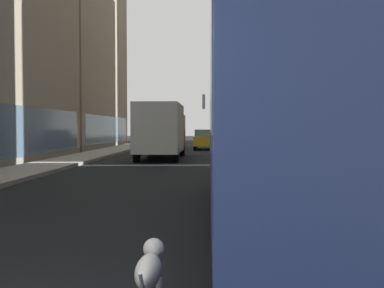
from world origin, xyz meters
The scene contains 10 objects.
ground_plane centered at (0.00, 35.00, 0.00)m, with size 120.00×120.00×0.00m, color black.
sidewalk_left centered at (-5.70, 35.00, 0.07)m, with size 2.40×110.00×0.15m, color #9E9991.
sidewalk_right centered at (5.70, 35.00, 0.07)m, with size 2.40×110.00×0.15m, color #ADA89E.
building_right_far centered at (11.90, 53.30, 17.07)m, with size 10.22×17.74×34.15m.
transit_bus centered at (2.80, 5.24, 1.78)m, with size 2.78×11.53×3.05m.
car_yellow_taxi centered at (1.20, 34.49, 0.82)m, with size 1.86×4.02×1.62m.
car_blue_hatchback centered at (-2.80, 37.36, 0.82)m, with size 1.81×4.09×1.62m.
car_red_coupe centered at (2.80, 42.67, 0.82)m, with size 1.89×4.21×1.62m.
box_truck centered at (-1.20, 23.17, 1.67)m, with size 2.30×7.50×3.05m.
dalmatian_dog centered at (0.98, 1.32, 0.51)m, with size 0.22×0.96×0.72m.
Camera 1 is at (1.50, -2.60, 1.76)m, focal length 42.78 mm.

